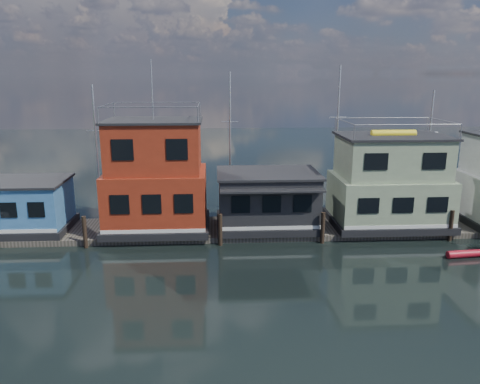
{
  "coord_description": "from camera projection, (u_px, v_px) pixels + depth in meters",
  "views": [
    {
      "loc": [
        -4.33,
        -20.76,
        11.31
      ],
      "look_at": [
        -2.51,
        12.0,
        3.0
      ],
      "focal_mm": 35.0,
      "sensor_mm": 36.0,
      "label": 1
    }
  ],
  "objects": [
    {
      "name": "ground",
      "position": [
        304.0,
        309.0,
        23.1
      ],
      "size": [
        160.0,
        160.0,
        0.0
      ],
      "primitive_type": "plane",
      "color": "black",
      "rests_on": "ground"
    },
    {
      "name": "dock",
      "position": [
        274.0,
        228.0,
        34.67
      ],
      "size": [
        48.0,
        5.0,
        0.4
      ],
      "primitive_type": "cube",
      "color": "#595147",
      "rests_on": "ground"
    },
    {
      "name": "houseboat_blue",
      "position": [
        23.0,
        206.0,
        33.21
      ],
      "size": [
        6.4,
        4.9,
        3.66
      ],
      "color": "black",
      "rests_on": "dock"
    },
    {
      "name": "houseboat_red",
      "position": [
        156.0,
        178.0,
        33.25
      ],
      "size": [
        7.4,
        5.9,
        11.86
      ],
      "color": "black",
      "rests_on": "dock"
    },
    {
      "name": "houseboat_dark",
      "position": [
        267.0,
        199.0,
        34.08
      ],
      "size": [
        7.4,
        6.1,
        4.06
      ],
      "color": "black",
      "rests_on": "dock"
    },
    {
      "name": "houseboat_green",
      "position": [
        390.0,
        183.0,
        34.3
      ],
      "size": [
        8.4,
        5.9,
        7.03
      ],
      "color": "black",
      "rests_on": "dock"
    },
    {
      "name": "pilings",
      "position": [
        274.0,
        229.0,
        31.72
      ],
      "size": [
        42.28,
        0.28,
        2.2
      ],
      "color": "#2D2116",
      "rests_on": "ground"
    },
    {
      "name": "background_masts",
      "position": [
        322.0,
        144.0,
        39.42
      ],
      "size": [
        36.4,
        0.16,
        12.0
      ],
      "color": "silver",
      "rests_on": "ground"
    },
    {
      "name": "red_kayak",
      "position": [
        472.0,
        253.0,
        29.67
      ],
      "size": [
        3.3,
        0.78,
        0.48
      ],
      "primitive_type": "cylinder",
      "rotation": [
        0.0,
        1.57,
        0.09
      ],
      "color": "#B31323",
      "rests_on": "ground"
    }
  ]
}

